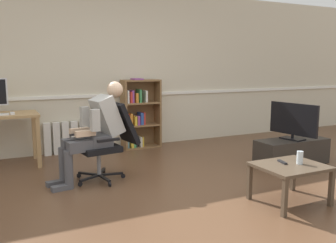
{
  "coord_description": "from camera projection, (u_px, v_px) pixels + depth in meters",
  "views": [
    {
      "loc": [
        -1.88,
        -3.35,
        1.44
      ],
      "look_at": [
        0.15,
        0.85,
        0.7
      ],
      "focal_mm": 38.63,
      "sensor_mm": 36.0,
      "label": 1
    }
  ],
  "objects": [
    {
      "name": "tv_screen",
      "position": [
        293.0,
        121.0,
        5.17
      ],
      "size": [
        0.26,
        0.76,
        0.52
      ],
      "rotation": [
        0.0,
        0.0,
        1.76
      ],
      "color": "black",
      "rests_on": "tv_stand"
    },
    {
      "name": "back_wall",
      "position": [
        114.0,
        70.0,
        6.16
      ],
      "size": [
        12.0,
        0.13,
        2.7
      ],
      "color": "beige",
      "rests_on": "ground_plane"
    },
    {
      "name": "computer_mouse",
      "position": [
        12.0,
        113.0,
        4.98
      ],
      "size": [
        0.06,
        0.1,
        0.03
      ],
      "primitive_type": "cube",
      "color": "white",
      "rests_on": "computer_desk"
    },
    {
      "name": "coffee_table",
      "position": [
        290.0,
        170.0,
        3.75
      ],
      "size": [
        0.69,
        0.58,
        0.41
      ],
      "color": "#4C3D2D",
      "rests_on": "ground_plane"
    },
    {
      "name": "spare_remote",
      "position": [
        282.0,
        162.0,
        3.81
      ],
      "size": [
        0.07,
        0.15,
        0.02
      ],
      "primitive_type": "cube",
      "rotation": [
        0.0,
        0.0,
        6.04
      ],
      "color": "black",
      "rests_on": "coffee_table"
    },
    {
      "name": "tv_stand",
      "position": [
        292.0,
        152.0,
        5.24
      ],
      "size": [
        1.09,
        0.42,
        0.37
      ],
      "color": "#2D2823",
      "rests_on": "ground_plane"
    },
    {
      "name": "bookshelf",
      "position": [
        139.0,
        115.0,
        6.24
      ],
      "size": [
        0.66,
        0.29,
        1.21
      ],
      "color": "brown",
      "rests_on": "ground_plane"
    },
    {
      "name": "ground_plane",
      "position": [
        189.0,
        195.0,
        4.01
      ],
      "size": [
        18.0,
        18.0,
        0.0
      ],
      "primitive_type": "plane",
      "color": "brown"
    },
    {
      "name": "person_seated",
      "position": [
        95.0,
        129.0,
        4.42
      ],
      "size": [
        0.98,
        0.45,
        1.23
      ],
      "rotation": [
        0.0,
        0.0,
        -1.42
      ],
      "color": "#4C4C51",
      "rests_on": "ground_plane"
    },
    {
      "name": "drinking_glass",
      "position": [
        300.0,
        158.0,
        3.76
      ],
      "size": [
        0.07,
        0.07,
        0.14
      ],
      "primitive_type": "cylinder",
      "color": "silver",
      "rests_on": "coffee_table"
    },
    {
      "name": "radiator",
      "position": [
        70.0,
        137.0,
        5.88
      ],
      "size": [
        0.82,
        0.08,
        0.53
      ],
      "color": "white",
      "rests_on": "ground_plane"
    },
    {
      "name": "office_chair",
      "position": [
        110.0,
        138.0,
        4.54
      ],
      "size": [
        0.81,
        0.63,
        0.97
      ],
      "rotation": [
        0.0,
        0.0,
        -1.42
      ],
      "color": "black",
      "rests_on": "ground_plane"
    }
  ]
}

